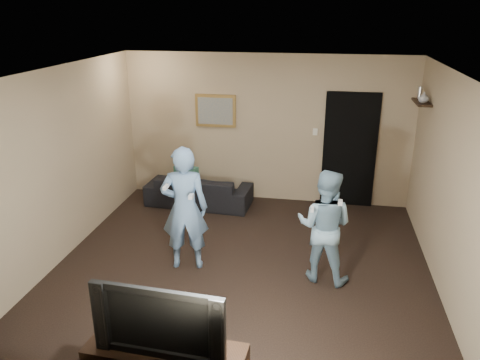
% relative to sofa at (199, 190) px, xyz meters
% --- Properties ---
extents(ground, '(5.00, 5.00, 0.00)m').
position_rel_sofa_xyz_m(ground, '(1.12, -2.00, -0.27)').
color(ground, black).
rests_on(ground, ground).
extents(ceiling, '(5.00, 5.00, 0.04)m').
position_rel_sofa_xyz_m(ceiling, '(1.12, -2.00, 2.33)').
color(ceiling, silver).
rests_on(ceiling, wall_back).
extents(wall_back, '(5.00, 0.04, 2.60)m').
position_rel_sofa_xyz_m(wall_back, '(1.12, 0.50, 1.03)').
color(wall_back, tan).
rests_on(wall_back, ground).
extents(wall_front, '(5.00, 0.04, 2.60)m').
position_rel_sofa_xyz_m(wall_front, '(1.12, -4.50, 1.03)').
color(wall_front, tan).
rests_on(wall_front, ground).
extents(wall_left, '(0.04, 5.00, 2.60)m').
position_rel_sofa_xyz_m(wall_left, '(-1.38, -2.00, 1.03)').
color(wall_left, tan).
rests_on(wall_left, ground).
extents(wall_right, '(0.04, 5.00, 2.60)m').
position_rel_sofa_xyz_m(wall_right, '(3.62, -2.00, 1.03)').
color(wall_right, tan).
rests_on(wall_right, ground).
extents(sofa, '(1.87, 0.83, 0.54)m').
position_rel_sofa_xyz_m(sofa, '(0.00, 0.00, 0.00)').
color(sofa, black).
rests_on(sofa, ground).
extents(throw_pillow, '(0.45, 0.22, 0.43)m').
position_rel_sofa_xyz_m(throw_pillow, '(-0.22, 0.00, 0.21)').
color(throw_pillow, '#1B5344').
rests_on(throw_pillow, sofa).
extents(painting_frame, '(0.72, 0.05, 0.57)m').
position_rel_sofa_xyz_m(painting_frame, '(0.22, 0.47, 1.33)').
color(painting_frame, olive).
rests_on(painting_frame, wall_back).
extents(painting_canvas, '(0.62, 0.01, 0.47)m').
position_rel_sofa_xyz_m(painting_canvas, '(0.22, 0.45, 1.33)').
color(painting_canvas, slate).
rests_on(painting_canvas, painting_frame).
extents(doorway, '(0.90, 0.06, 2.00)m').
position_rel_sofa_xyz_m(doorway, '(2.57, 0.47, 0.73)').
color(doorway, black).
rests_on(doorway, ground).
extents(light_switch, '(0.08, 0.02, 0.12)m').
position_rel_sofa_xyz_m(light_switch, '(1.97, 0.47, 1.03)').
color(light_switch, silver).
rests_on(light_switch, wall_back).
extents(wall_shelf, '(0.20, 0.60, 0.03)m').
position_rel_sofa_xyz_m(wall_shelf, '(3.51, -0.20, 1.72)').
color(wall_shelf, black).
rests_on(wall_shelf, wall_right).
extents(shelf_vase, '(0.18, 0.18, 0.16)m').
position_rel_sofa_xyz_m(shelf_vase, '(3.51, -0.30, 1.81)').
color(shelf_vase, '#ACABB0').
rests_on(shelf_vase, wall_shelf).
extents(shelf_figurine, '(0.06, 0.06, 0.18)m').
position_rel_sofa_xyz_m(shelf_figurine, '(3.51, 0.02, 1.83)').
color(shelf_figurine, silver).
rests_on(shelf_figurine, wall_shelf).
extents(television, '(1.18, 0.22, 0.67)m').
position_rel_sofa_xyz_m(television, '(0.84, -4.28, 0.57)').
color(television, black).
rests_on(television, tv_console).
extents(wii_player_left, '(0.68, 0.55, 1.69)m').
position_rel_sofa_xyz_m(wii_player_left, '(0.37, -2.07, 0.58)').
color(wii_player_left, '#6C90BC').
rests_on(wii_player_left, ground).
extents(wii_player_right, '(0.83, 0.71, 1.48)m').
position_rel_sofa_xyz_m(wii_player_right, '(2.18, -2.06, 0.47)').
color(wii_player_right, '#7EA1B8').
rests_on(wii_player_right, ground).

